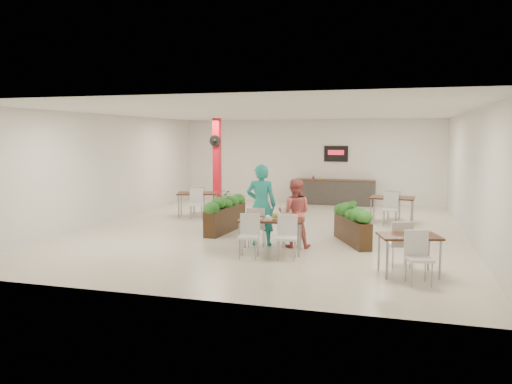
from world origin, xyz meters
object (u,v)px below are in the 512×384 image
service_counter (334,192)px  main_table (270,224)px  diner_man (261,205)px  diner_woman (295,213)px  planter_left (226,212)px  planter_right (352,223)px  side_table_c (409,242)px  side_table_b (392,201)px  side_table_a (198,196)px  red_column (217,162)px

service_counter → main_table: 8.22m
diner_man → diner_woman: bearing=172.5°
planter_left → service_counter: bearing=70.6°
planter_right → side_table_c: 2.79m
service_counter → main_table: bearing=-92.8°
planter_right → side_table_b: 3.52m
side_table_b → main_table: bearing=-112.8°
main_table → diner_woman: (0.41, 0.66, 0.16)m
planter_left → planter_right: bearing=-10.1°
main_table → planter_left: (-1.76, 2.04, -0.10)m
side_table_a → side_table_c: size_ratio=1.00×
main_table → planter_right: size_ratio=0.96×
diner_woman → side_table_b: diner_woman is taller
diner_woman → planter_right: bearing=-155.6°
diner_woman → diner_man: bearing=-7.5°
red_column → diner_man: bearing=-60.6°
main_table → side_table_a: 5.58m
side_table_b → planter_right: bearing=-99.7°
side_table_a → side_table_b: same height
diner_woman → planter_left: size_ratio=0.74×
diner_man → planter_left: (-1.37, 1.39, -0.42)m
red_column → side_table_b: red_column is taller
diner_man → main_table: bearing=113.3°
side_table_b → diner_man: bearing=-120.2°
planter_left → side_table_a: planter_left is taller
diner_man → planter_left: diner_man is taller
red_column → side_table_c: 9.90m
main_table → diner_woman: size_ratio=1.11×
diner_woman → side_table_a: 5.38m
diner_woman → planter_right: diner_woman is taller
planter_right → diner_woman: bearing=-148.1°
red_column → service_counter: red_column is taller
service_counter → planter_right: size_ratio=1.63×
main_table → side_table_b: same height
main_table → planter_left: planter_left is taller
diner_woman → side_table_b: bearing=-124.6°
red_column → diner_woman: bearing=-54.9°
planter_right → diner_man: bearing=-159.2°
side_table_b → diner_woman: bearing=-112.2°
service_counter → planter_right: service_counter is taller
red_column → main_table: 7.36m
diner_man → planter_right: size_ratio=1.04×
red_column → main_table: size_ratio=1.81×
diner_man → red_column: bearing=-68.2°
side_table_c → main_table: bearing=144.1°
planter_left → side_table_b: planter_left is taller
service_counter → planter_left: 6.53m
side_table_a → side_table_c: (6.43, -5.39, -0.02)m
service_counter → diner_woman: (0.00, -7.55, 0.31)m
side_table_c → planter_left: bearing=130.6°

